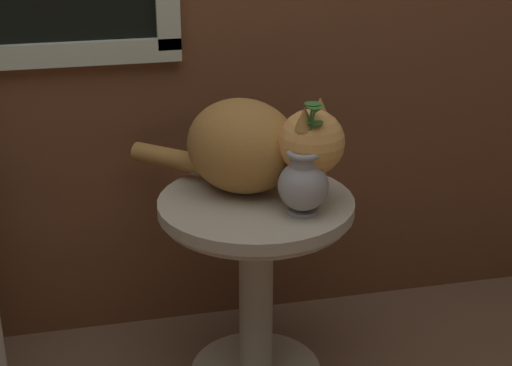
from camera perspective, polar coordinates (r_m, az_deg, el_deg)
The scene contains 3 objects.
wicker_side_table at distance 2.27m, azimuth 0.00°, elevation -5.32°, with size 0.56×0.56×0.60m.
cat at distance 2.19m, azimuth -0.21°, elevation 2.77°, with size 0.55×0.49×0.30m.
pewter_vase_with_ivy at distance 2.07m, azimuth 3.50°, elevation 0.19°, with size 0.14×0.14×0.31m.
Camera 1 is at (-0.23, -1.67, 1.49)m, focal length 54.70 mm.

